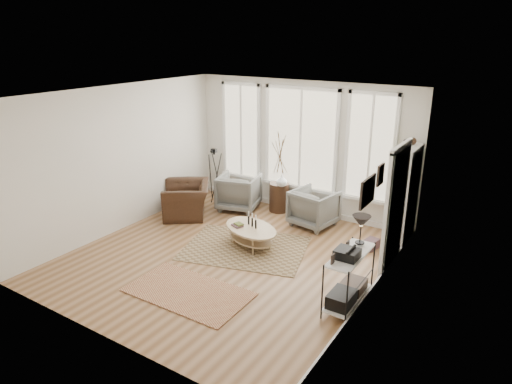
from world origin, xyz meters
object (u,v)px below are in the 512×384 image
Objects in this scene: armchair_right at (314,208)px; accent_chair at (187,200)px; bookcase at (405,196)px; armchair_left at (239,192)px; low_shelf at (349,274)px; coffee_table at (250,231)px; side_table at (279,174)px.

accent_chair is at bearing 30.53° from armchair_right.
armchair_right is at bearing -176.79° from bookcase.
low_shelf is at bearing 130.98° from armchair_left.
armchair_left reaches higher than accent_chair.
coffee_table is at bearing 115.31° from armchair_left.
low_shelf is 3.90m from side_table.
accent_chair is at bearing -140.33° from side_table.
armchair_left is at bearing -156.07° from side_table.
low_shelf is 0.93× the size of coffee_table.
bookcase is at bearing 88.72° from low_shelf.
side_table is at bearing 134.97° from low_shelf.
coffee_table is 2.00m from side_table.
low_shelf is 4.56m from accent_chair.
coffee_table is 1.97m from armchair_left.
armchair_right is (-1.72, 2.42, -0.12)m from low_shelf.
bookcase is 2.56m from low_shelf.
bookcase reaches higher than side_table.
coffee_table is (-2.29, 0.88, -0.21)m from low_shelf.
bookcase is 1.87m from armchair_right.
accent_chair is at bearing 161.71° from low_shelf.
armchair_left is (-3.58, 2.37, -0.11)m from low_shelf.
bookcase is at bearing -167.06° from armchair_right.
low_shelf is 2.97m from armchair_right.
bookcase is at bearing 34.87° from coffee_table.
bookcase is at bearing 66.85° from accent_chair.
armchair_right is at bearing -17.62° from side_table.
bookcase reaches higher than coffee_table.
armchair_left is (-1.29, 1.49, 0.11)m from coffee_table.
armchair_left is 1.20m from accent_chair.
armchair_right is at bearing 69.52° from coffee_table.
low_shelf is at bearing -91.28° from bookcase.
armchair_right reaches higher than coffee_table.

